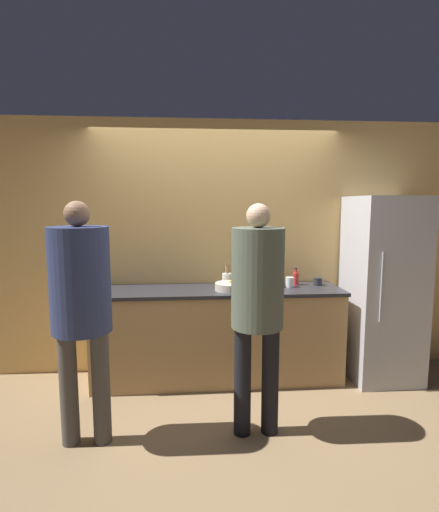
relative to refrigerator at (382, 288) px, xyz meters
name	(u,v)px	position (x,y,z in m)	size (l,w,h in m)	color
ground_plane	(221,395)	(-1.64, -0.29, -0.91)	(14.00, 14.00, 0.00)	#8C704C
wall_back	(215,247)	(-1.64, 0.37, 0.39)	(5.20, 0.06, 2.60)	#E0B266
counter	(218,334)	(-1.64, 0.07, -0.45)	(2.44, 0.64, 0.93)	tan
refrigerator	(382,288)	(0.00, 0.00, 0.00)	(0.64, 0.73, 1.83)	#B7B7BC
person_left	(81,297)	(-2.69, -0.94, 0.19)	(0.42, 0.42, 1.78)	#4C4742
person_center	(257,297)	(-1.43, -0.92, 0.16)	(0.39, 0.39, 1.76)	black
fruit_bowl	(231,286)	(-1.52, -0.03, 0.05)	(0.31, 0.31, 0.11)	beige
utensil_crock	(227,279)	(-1.54, 0.20, 0.08)	(0.10, 0.10, 0.25)	silver
bottle_dark	(279,278)	(-0.99, 0.23, 0.07)	(0.07, 0.07, 0.15)	#333338
bottle_red	(296,278)	(-0.83, 0.17, 0.08)	(0.06, 0.06, 0.18)	red
cup_black	(318,281)	(-0.61, 0.14, 0.05)	(0.09, 0.09, 0.08)	#28282D
cup_white	(290,282)	(-0.92, 0.07, 0.06)	(0.08, 0.08, 0.10)	white
potted_plant	(264,271)	(-1.18, 0.12, 0.17)	(0.19, 0.19, 0.29)	#9E6042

